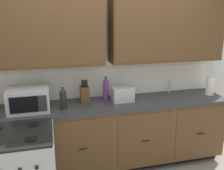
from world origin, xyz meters
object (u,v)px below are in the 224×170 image
Objects in this scene: toaster at (123,94)px; paper_towel_roll at (210,86)px; microwave at (29,99)px; bottle_violet at (106,88)px; bottle_dark at (63,98)px; knife_block at (85,94)px.

toaster is 1.30m from paper_towel_roll.
bottle_violet is at bearing 9.16° from microwave.
microwave is at bearing -170.84° from bottle_violet.
microwave is 1.76× the size of bottle_dark.
paper_towel_roll is at bearing -3.36° from knife_block.
paper_towel_roll is 0.95× the size of bottle_dark.
knife_block is 0.30m from bottle_violet.
toaster is 0.86× the size of bottle_violet.
knife_block is at bearing -169.94° from bottle_violet.
microwave is 1.48× the size of bottle_violet.
bottle_violet is at bearing 19.06° from bottle_dark.
bottle_violet is (-1.50, 0.16, 0.03)m from paper_towel_roll.
knife_block is 1.80m from paper_towel_roll.
paper_towel_roll is 2.08m from bottle_dark.
microwave is 1.85× the size of paper_towel_roll.
toaster is 0.24m from bottle_violet.
knife_block is (-0.50, 0.07, 0.02)m from toaster.
bottle_dark is at bearing -5.98° from microwave.
toaster is 1.08× the size of paper_towel_roll.
bottle_dark is (-2.08, -0.04, 0.00)m from paper_towel_roll.
microwave is 1.71× the size of toaster.
paper_towel_roll is at bearing 1.17° from bottle_dark.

